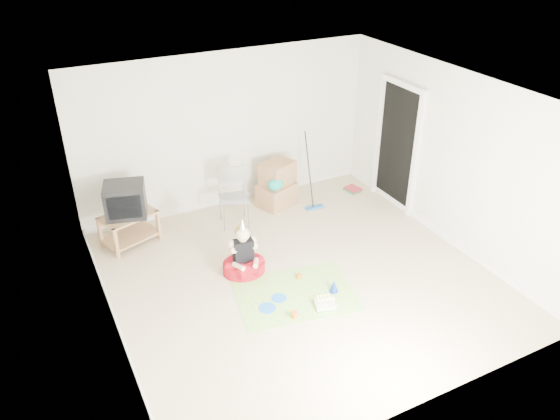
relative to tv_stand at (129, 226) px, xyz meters
name	(u,v)px	position (x,y,z in m)	size (l,w,h in m)	color
ground	(299,277)	(1.87, -1.94, -0.29)	(5.00, 5.00, 0.00)	beige
doorway_recess	(397,147)	(4.35, -0.74, 0.73)	(0.02, 0.90, 2.05)	black
tv_stand	(129,226)	(0.00, 0.00, 0.00)	(0.92, 0.73, 0.50)	#9E6E47
crt_tv	(125,200)	(0.00, 0.00, 0.46)	(0.58, 0.48, 0.50)	black
folding_chair	(234,198)	(1.63, -0.18, 0.17)	(0.51, 0.49, 0.95)	gray
cardboard_boxes	(277,185)	(2.53, 0.08, 0.08)	(0.73, 0.66, 0.77)	#A57750
floor_mop	(315,195)	(3.04, -0.33, -0.03)	(0.32, 0.42, 1.26)	#2363B0
book_pile	(353,189)	(3.99, -0.08, -0.26)	(0.26, 0.31, 0.06)	#297C3F
seated_woman	(244,261)	(1.23, -1.47, -0.10)	(0.66, 0.66, 0.86)	#AB0F1B
party_mat	(295,294)	(1.63, -2.25, -0.29)	(1.54, 1.12, 0.01)	#F4337F
birthday_cake	(325,305)	(1.86, -2.65, -0.26)	(0.31, 0.28, 0.13)	silver
blue_plate_near	(279,298)	(1.40, -2.23, -0.28)	(0.20, 0.20, 0.01)	blue
blue_plate_far	(267,308)	(1.17, -2.34, -0.28)	(0.22, 0.22, 0.01)	blue
orange_cup_near	(299,276)	(1.84, -1.97, -0.25)	(0.06, 0.06, 0.07)	#D16117
orange_cup_far	(294,315)	(1.40, -2.66, -0.24)	(0.08, 0.08, 0.09)	#D16117
blue_party_hat	(334,286)	(2.12, -2.43, -0.19)	(0.13, 0.13, 0.18)	#1B3FBF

